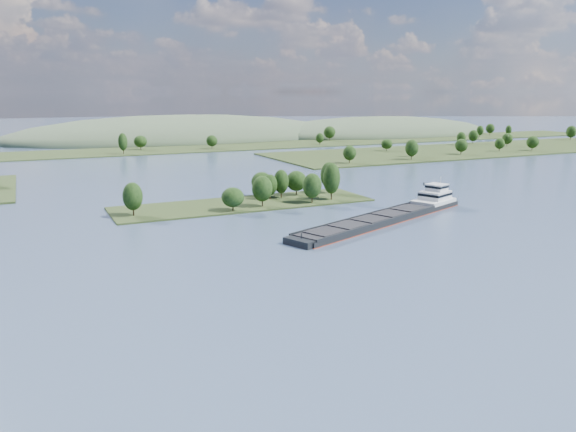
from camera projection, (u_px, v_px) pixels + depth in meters
ground at (318, 241)px, 163.49m from camera, size 1800.00×1800.00×0.00m
tree_island at (264, 193)px, 218.40m from camera, size 100.00×31.84×15.95m
right_bank at (477, 149)px, 417.91m from camera, size 320.00×90.00×14.31m
back_shoreline at (146, 150)px, 413.11m from camera, size 900.00×60.00×16.03m
hill_east at (379, 134)px, 580.78m from camera, size 260.00×140.00×36.00m
hill_west at (182, 138)px, 524.07m from camera, size 320.00×160.00×44.00m
cargo_barge at (393, 214)px, 192.30m from camera, size 84.61×41.35×11.75m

